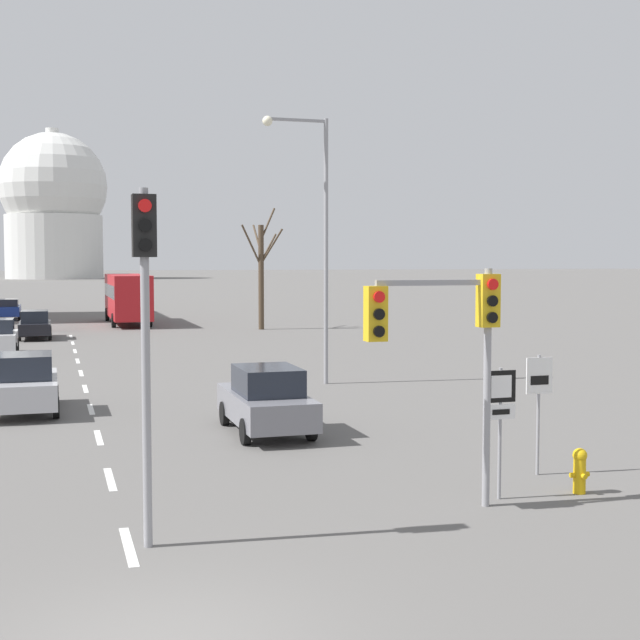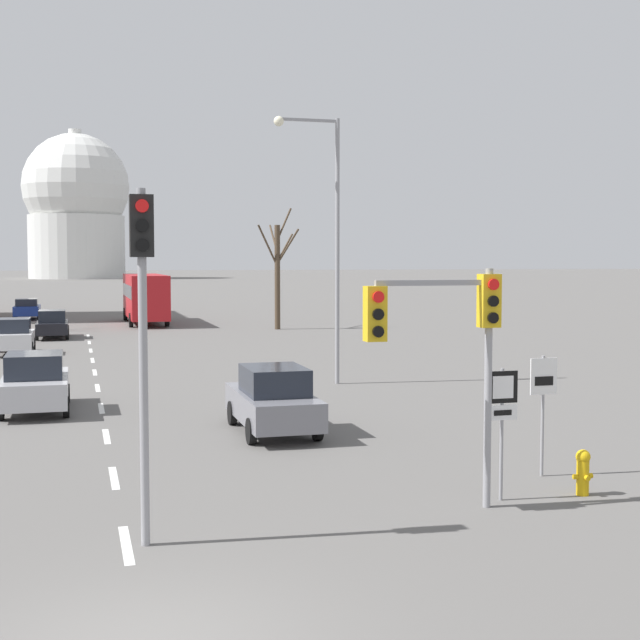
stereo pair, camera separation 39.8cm
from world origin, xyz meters
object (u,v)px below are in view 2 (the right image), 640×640
object	(u,v)px
city_bus	(145,295)
traffic_signal_centre_tall	(142,300)
sedan_far_right	(52,324)
speed_limit_sign	(543,395)
fire_hydrant	(583,470)
sedan_near_right	(35,383)
street_lamp_right	(327,224)
route_sign_post	(502,411)
sedan_near_left	(273,400)
sedan_mid_centre	(15,336)
traffic_signal_near_right	(448,328)
sedan_far_left	(27,309)

from	to	relation	value
city_bus	traffic_signal_centre_tall	bearing A→B (deg)	-94.34
sedan_far_right	speed_limit_sign	bearing A→B (deg)	-74.06
fire_hydrant	sedan_near_right	bearing A→B (deg)	129.60
traffic_signal_centre_tall	fire_hydrant	world-z (taller)	traffic_signal_centre_tall
city_bus	fire_hydrant	bearing A→B (deg)	-84.77
speed_limit_sign	street_lamp_right	distance (m)	15.07
route_sign_post	sedan_near_right	xyz separation A→B (m)	(-8.83, 12.63, -0.84)
sedan_near_left	sedan_far_right	xyz separation A→B (m)	(-6.22, 31.08, -0.05)
city_bus	sedan_mid_centre	bearing A→B (deg)	-111.52
speed_limit_sign	sedan_near_left	size ratio (longest dim) A/B	0.58
traffic_signal_near_right	sedan_near_right	xyz separation A→B (m)	(-7.58, 12.99, -2.43)
speed_limit_sign	route_sign_post	bearing A→B (deg)	-138.80
fire_hydrant	city_bus	xyz separation A→B (m)	(-4.51, 49.28, 1.57)
traffic_signal_near_right	sedan_far_right	size ratio (longest dim) A/B	0.96
traffic_signal_near_right	traffic_signal_centre_tall	size ratio (longest dim) A/B	0.78
route_sign_post	sedan_near_left	bearing A→B (deg)	109.74
speed_limit_sign	sedan_far_right	bearing A→B (deg)	105.94
sedan_near_left	city_bus	world-z (taller)	city_bus
traffic_signal_centre_tall	sedan_far_left	world-z (taller)	traffic_signal_centre_tall
street_lamp_right	traffic_signal_centre_tall	bearing A→B (deg)	-114.71
route_sign_post	traffic_signal_near_right	bearing A→B (deg)	-164.14
speed_limit_sign	sedan_far_right	distance (m)	38.65
traffic_signal_centre_tall	street_lamp_right	bearing A→B (deg)	65.29
sedan_far_left	city_bus	bearing A→B (deg)	-40.67
street_lamp_right	sedan_near_left	size ratio (longest dim) A/B	2.19
sedan_far_right	street_lamp_right	bearing A→B (deg)	-66.05
traffic_signal_near_right	fire_hydrant	size ratio (longest dim) A/B	4.92
speed_limit_sign	sedan_far_left	bearing A→B (deg)	103.19
sedan_near_right	city_bus	xyz separation A→B (m)	(6.00, 36.57, 1.19)
sedan_far_left	sedan_far_right	xyz separation A→B (m)	(2.26, -17.75, -0.00)
city_bus	speed_limit_sign	bearing A→B (deg)	-84.59
speed_limit_sign	sedan_near_left	world-z (taller)	speed_limit_sign
route_sign_post	fire_hydrant	size ratio (longest dim) A/B	2.82
street_lamp_right	sedan_far_left	size ratio (longest dim) A/B	2.19
speed_limit_sign	sedan_far_right	xyz separation A→B (m)	(-10.61, 37.16, -0.90)
sedan_mid_centre	city_bus	xyz separation A→B (m)	(7.63, 19.35, 1.18)
sedan_far_left	sedan_mid_centre	bearing A→B (deg)	-88.44
sedan_near_right	route_sign_post	bearing A→B (deg)	-55.04
route_sign_post	fire_hydrant	distance (m)	2.08
speed_limit_sign	sedan_near_right	distance (m)	15.36
speed_limit_sign	sedan_far_left	distance (m)	56.40
speed_limit_sign	sedan_near_right	bearing A→B (deg)	133.32
sedan_near_right	sedan_mid_centre	xyz separation A→B (m)	(-1.63, 17.22, 0.00)
sedan_near_left	traffic_signal_near_right	bearing A→B (deg)	-79.59
route_sign_post	speed_limit_sign	distance (m)	2.24
speed_limit_sign	street_lamp_right	bearing A→B (deg)	92.17
street_lamp_right	sedan_near_right	world-z (taller)	street_lamp_right
route_sign_post	sedan_mid_centre	distance (m)	31.65
traffic_signal_centre_tall	sedan_near_left	world-z (taller)	traffic_signal_centre_tall
traffic_signal_near_right	sedan_mid_centre	distance (m)	31.68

